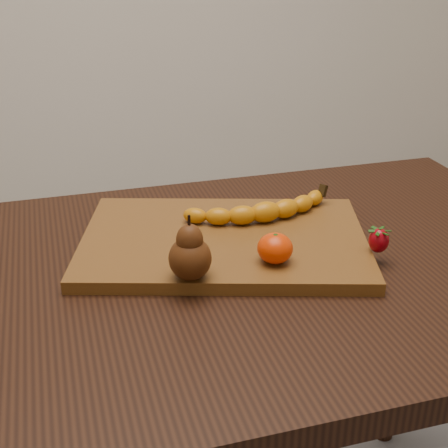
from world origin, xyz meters
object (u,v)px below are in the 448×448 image
object	(u,v)px
table	(271,312)
cutting_board	(224,241)
mandarin	(275,248)
pear	(190,248)

from	to	relation	value
table	cutting_board	world-z (taller)	cutting_board
table	cutting_board	bearing A→B (deg)	135.66
table	mandarin	world-z (taller)	mandarin
cutting_board	pear	distance (m)	0.15
mandarin	pear	bearing A→B (deg)	-175.74
cutting_board	mandarin	xyz separation A→B (m)	(0.05, -0.10, 0.03)
table	mandarin	size ratio (longest dim) A/B	19.11
table	pear	xyz separation A→B (m)	(-0.14, -0.05, 0.16)
pear	mandarin	xyz separation A→B (m)	(0.13, 0.01, -0.02)
pear	mandarin	size ratio (longest dim) A/B	1.79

